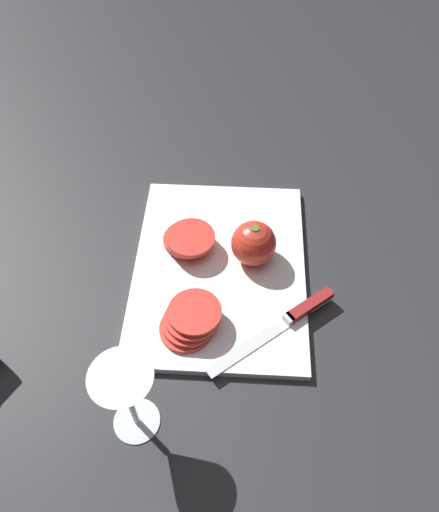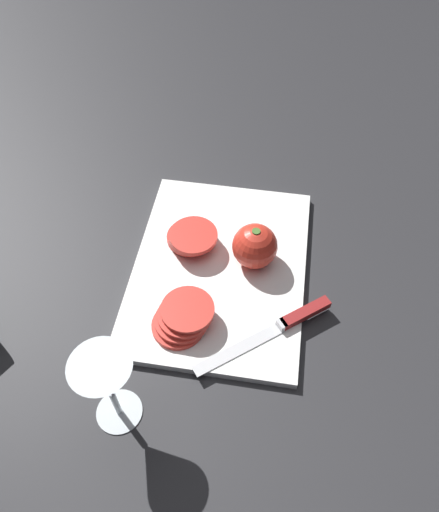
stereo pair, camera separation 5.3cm
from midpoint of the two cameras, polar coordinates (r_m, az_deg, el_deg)
ground_plane at (r=0.90m, az=-0.22°, el=-0.69°), size 3.00×3.00×0.00m
cutting_board at (r=0.88m, az=-1.74°, el=-1.56°), size 0.40×0.30×0.02m
wine_glass at (r=0.68m, az=-12.96°, el=-15.01°), size 0.08×0.08×0.16m
whole_tomato at (r=0.85m, az=2.14°, el=1.27°), size 0.08×0.08×0.08m
knife at (r=0.82m, az=6.94°, el=-6.70°), size 0.17×0.21×0.01m
tomato_slice_stack_near at (r=0.89m, az=-5.25°, el=1.89°), size 0.10×0.10×0.04m
tomato_slice_stack_far at (r=0.80m, az=-5.29°, el=-7.45°), size 0.10×0.10×0.04m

